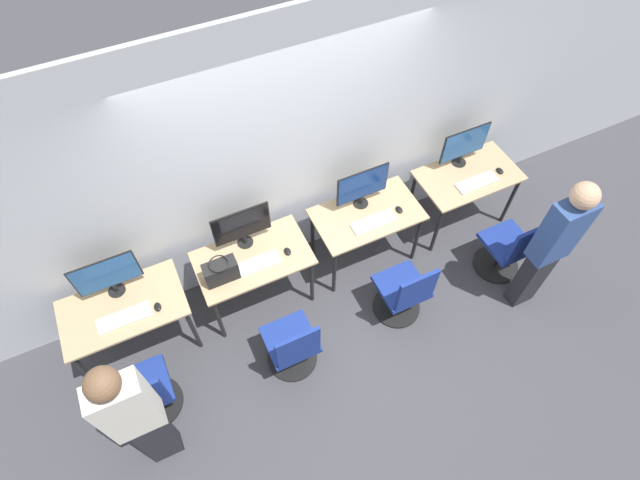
{
  "coord_description": "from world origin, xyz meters",
  "views": [
    {
      "loc": [
        -1.12,
        -2.24,
        4.6
      ],
      "look_at": [
        0.0,
        0.12,
        0.9
      ],
      "focal_mm": 28.0,
      "sensor_mm": 36.0,
      "label": 1
    }
  ],
  "objects_px": {
    "keyboard_left": "(256,264)",
    "person_far_right": "(552,244)",
    "person_far_left": "(135,416)",
    "mouse_right": "(399,210)",
    "keyboard_right": "(374,222)",
    "keyboard_far_left": "(124,318)",
    "office_chair_right": "(404,294)",
    "monitor_left": "(242,226)",
    "monitor_right": "(362,186)",
    "monitor_far_right": "(464,145)",
    "mouse_far_left": "(158,307)",
    "office_chair_far_right": "(508,250)",
    "keyboard_far_right": "(477,183)",
    "monitor_far_left": "(107,275)",
    "office_chair_left": "(293,348)",
    "mouse_left": "(288,251)",
    "office_chair_far_left": "(147,395)",
    "handbag": "(221,271)",
    "mouse_far_right": "(500,171)"
  },
  "relations": [
    {
      "from": "mouse_far_right",
      "to": "mouse_right",
      "type": "bearing_deg",
      "value": 179.88
    },
    {
      "from": "mouse_far_right",
      "to": "office_chair_far_right",
      "type": "height_order",
      "value": "office_chair_far_right"
    },
    {
      "from": "monitor_far_right",
      "to": "office_chair_far_left",
      "type": "bearing_deg",
      "value": -166.67
    },
    {
      "from": "monitor_far_left",
      "to": "mouse_left",
      "type": "relative_size",
      "value": 6.02
    },
    {
      "from": "monitor_far_left",
      "to": "mouse_right",
      "type": "xyz_separation_m",
      "value": [
        2.71,
        -0.29,
        -0.24
      ]
    },
    {
      "from": "keyboard_right",
      "to": "keyboard_far_right",
      "type": "distance_m",
      "value": 1.21
    },
    {
      "from": "keyboard_right",
      "to": "office_chair_far_right",
      "type": "xyz_separation_m",
      "value": [
        1.25,
        -0.66,
        -0.39
      ]
    },
    {
      "from": "office_chair_right",
      "to": "monitor_far_right",
      "type": "distance_m",
      "value": 1.66
    },
    {
      "from": "monitor_far_right",
      "to": "office_chair_right",
      "type": "bearing_deg",
      "value": -141.17
    },
    {
      "from": "mouse_far_left",
      "to": "mouse_right",
      "type": "xyz_separation_m",
      "value": [
        2.43,
        0.04,
        0.0
      ]
    },
    {
      "from": "keyboard_far_left",
      "to": "mouse_right",
      "type": "bearing_deg",
      "value": 0.24
    },
    {
      "from": "person_far_left",
      "to": "handbag",
      "type": "bearing_deg",
      "value": 44.98
    },
    {
      "from": "office_chair_far_left",
      "to": "keyboard_far_right",
      "type": "distance_m",
      "value": 3.74
    },
    {
      "from": "office_chair_far_left",
      "to": "mouse_left",
      "type": "xyz_separation_m",
      "value": [
        1.58,
        0.59,
        0.4
      ]
    },
    {
      "from": "person_far_right",
      "to": "handbag",
      "type": "relative_size",
      "value": 5.81
    },
    {
      "from": "keyboard_left",
      "to": "monitor_far_left",
      "type": "bearing_deg",
      "value": 167.26
    },
    {
      "from": "person_far_left",
      "to": "office_chair_far_right",
      "type": "bearing_deg",
      "value": 3.98
    },
    {
      "from": "monitor_far_left",
      "to": "keyboard_far_left",
      "type": "relative_size",
      "value": 1.19
    },
    {
      "from": "keyboard_right",
      "to": "mouse_right",
      "type": "distance_m",
      "value": 0.3
    },
    {
      "from": "keyboard_far_right",
      "to": "office_chair_far_right",
      "type": "relative_size",
      "value": 0.51
    },
    {
      "from": "keyboard_right",
      "to": "keyboard_far_right",
      "type": "height_order",
      "value": "same"
    },
    {
      "from": "person_far_left",
      "to": "mouse_right",
      "type": "relative_size",
      "value": 19.29
    },
    {
      "from": "office_chair_right",
      "to": "monitor_right",
      "type": "bearing_deg",
      "value": 90.78
    },
    {
      "from": "keyboard_left",
      "to": "handbag",
      "type": "bearing_deg",
      "value": -179.18
    },
    {
      "from": "keyboard_far_left",
      "to": "office_chair_right",
      "type": "relative_size",
      "value": 0.51
    },
    {
      "from": "office_chair_far_left",
      "to": "monitor_far_right",
      "type": "height_order",
      "value": "monitor_far_right"
    },
    {
      "from": "keyboard_left",
      "to": "office_chair_right",
      "type": "relative_size",
      "value": 0.51
    },
    {
      "from": "mouse_far_right",
      "to": "office_chair_far_right",
      "type": "relative_size",
      "value": 0.1
    },
    {
      "from": "monitor_left",
      "to": "handbag",
      "type": "height_order",
      "value": "monitor_left"
    },
    {
      "from": "monitor_far_left",
      "to": "monitor_left",
      "type": "xyz_separation_m",
      "value": [
        1.21,
        0.0,
        0.0
      ]
    },
    {
      "from": "keyboard_right",
      "to": "monitor_far_right",
      "type": "relative_size",
      "value": 0.84
    },
    {
      "from": "mouse_far_right",
      "to": "handbag",
      "type": "bearing_deg",
      "value": 179.77
    },
    {
      "from": "person_far_left",
      "to": "monitor_left",
      "type": "xyz_separation_m",
      "value": [
        1.27,
        1.23,
        0.05
      ]
    },
    {
      "from": "office_chair_far_right",
      "to": "person_far_right",
      "type": "distance_m",
      "value": 0.7
    },
    {
      "from": "mouse_far_left",
      "to": "monitor_far_right",
      "type": "bearing_deg",
      "value": 5.6
    },
    {
      "from": "keyboard_right",
      "to": "office_chair_left",
      "type": "bearing_deg",
      "value": -149.49
    },
    {
      "from": "keyboard_far_left",
      "to": "office_chair_far_left",
      "type": "distance_m",
      "value": 0.69
    },
    {
      "from": "keyboard_far_left",
      "to": "person_far_right",
      "type": "bearing_deg",
      "value": -15.96
    },
    {
      "from": "monitor_far_left",
      "to": "monitor_left",
      "type": "relative_size",
      "value": 1.0
    },
    {
      "from": "monitor_far_left",
      "to": "keyboard_far_right",
      "type": "distance_m",
      "value": 3.64
    },
    {
      "from": "mouse_left",
      "to": "handbag",
      "type": "height_order",
      "value": "handbag"
    },
    {
      "from": "keyboard_far_left",
      "to": "monitor_right",
      "type": "relative_size",
      "value": 0.84
    },
    {
      "from": "monitor_left",
      "to": "handbag",
      "type": "relative_size",
      "value": 1.8
    },
    {
      "from": "office_chair_left",
      "to": "monitor_right",
      "type": "bearing_deg",
      "value": 39.19
    },
    {
      "from": "monitor_left",
      "to": "keyboard_right",
      "type": "bearing_deg",
      "value": -14.46
    },
    {
      "from": "keyboard_left",
      "to": "person_far_right",
      "type": "bearing_deg",
      "value": -23.68
    },
    {
      "from": "mouse_far_left",
      "to": "monitor_far_right",
      "type": "height_order",
      "value": "monitor_far_right"
    },
    {
      "from": "mouse_left",
      "to": "monitor_far_right",
      "type": "distance_m",
      "value": 2.13
    },
    {
      "from": "keyboard_far_left",
      "to": "monitor_left",
      "type": "height_order",
      "value": "monitor_left"
    },
    {
      "from": "mouse_far_left",
      "to": "monitor_left",
      "type": "xyz_separation_m",
      "value": [
        0.92,
        0.32,
        0.24
      ]
    }
  ]
}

